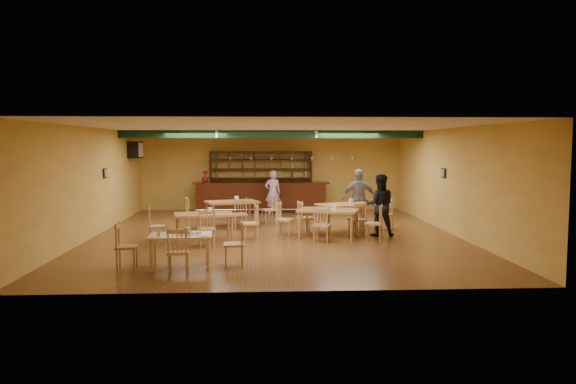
{
  "coord_description": "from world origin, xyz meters",
  "views": [
    {
      "loc": [
        -0.41,
        -15.2,
        2.53
      ],
      "look_at": [
        0.4,
        0.6,
        1.15
      ],
      "focal_mm": 33.9,
      "sensor_mm": 36.0,
      "label": 1
    }
  ],
  "objects": [
    {
      "name": "side_plate",
      "position": [
        -1.56,
        -4.21,
        0.69
      ],
      "size": [
        0.23,
        0.23,
        0.01
      ],
      "primitive_type": "cylinder",
      "rotation": [
        0.0,
        0.0,
        0.07
      ],
      "color": "white",
      "rests_on": "near_table"
    },
    {
      "name": "dining_table_c",
      "position": [
        -1.88,
        -1.13,
        0.38
      ],
      "size": [
        1.65,
        1.17,
        0.75
      ],
      "primitive_type": "cube",
      "rotation": [
        0.0,
        0.0,
        0.19
      ],
      "color": "#915B33",
      "rests_on": "ground"
    },
    {
      "name": "patron_bar",
      "position": [
        0.04,
        4.33,
        0.8
      ],
      "size": [
        0.65,
        0.49,
        1.6
      ],
      "primitive_type": "imported",
      "rotation": [
        0.0,
        0.0,
        3.34
      ],
      "color": "#7E4698",
      "rests_on": "ground"
    },
    {
      "name": "picture_left",
      "position": [
        -4.97,
        1.0,
        1.7
      ],
      "size": [
        0.04,
        0.34,
        0.28
      ],
      "primitive_type": "cube",
      "color": "black",
      "rests_on": "wall_left"
    },
    {
      "name": "floor",
      "position": [
        0.0,
        0.0,
        0.0
      ],
      "size": [
        12.0,
        12.0,
        0.0
      ],
      "primitive_type": "plane",
      "color": "brown",
      "rests_on": "ground"
    },
    {
      "name": "picture_right",
      "position": [
        4.97,
        0.5,
        1.7
      ],
      "size": [
        0.04,
        0.34,
        0.28
      ],
      "primitive_type": "cube",
      "color": "black",
      "rests_on": "wall_right"
    },
    {
      "name": "dining_table_b",
      "position": [
        2.08,
        0.38,
        0.41
      ],
      "size": [
        1.83,
        1.38,
        0.81
      ],
      "primitive_type": "cube",
      "rotation": [
        0.0,
        0.0,
        0.28
      ],
      "color": "#915B33",
      "rests_on": "ground"
    },
    {
      "name": "dining_table_d",
      "position": [
        1.43,
        -0.68,
        0.39
      ],
      "size": [
        1.8,
        1.42,
        0.79
      ],
      "primitive_type": "cube",
      "rotation": [
        0.0,
        0.0,
        -0.34
      ],
      "color": "#915B33",
      "rests_on": "ground"
    },
    {
      "name": "near_table",
      "position": [
        -2.06,
        -4.03,
        0.34
      ],
      "size": [
        1.33,
        0.91,
        0.69
      ],
      "primitive_type": "cube",
      "rotation": [
        0.0,
        0.0,
        0.07
      ],
      "color": "tan",
      "rests_on": "ground"
    },
    {
      "name": "track_rail_left",
      "position": [
        -1.8,
        3.4,
        2.94
      ],
      "size": [
        0.05,
        2.5,
        0.05
      ],
      "primitive_type": "cube",
      "color": "silver",
      "rests_on": "ceiling"
    },
    {
      "name": "patron_right_a",
      "position": [
        2.88,
        -0.42,
        0.86
      ],
      "size": [
        0.91,
        0.75,
        1.73
      ],
      "primitive_type": "imported",
      "rotation": [
        0.0,
        0.0,
        3.03
      ],
      "color": "black",
      "rests_on": "ground"
    },
    {
      "name": "ac_unit",
      "position": [
        -4.8,
        4.2,
        2.35
      ],
      "size": [
        0.34,
        0.7,
        0.48
      ],
      "primitive_type": "cube",
      "color": "silver",
      "rests_on": "wall_left"
    },
    {
      "name": "track_rail_right",
      "position": [
        1.4,
        3.4,
        2.94
      ],
      "size": [
        0.05,
        2.5,
        0.05
      ],
      "primitive_type": "cube",
      "color": "silver",
      "rests_on": "ceiling"
    },
    {
      "name": "patron_right_b",
      "position": [
        2.63,
        1.32,
        0.89
      ],
      "size": [
        1.05,
        0.45,
        1.78
      ],
      "primitive_type": "imported",
      "rotation": [
        0.0,
        0.0,
        3.16
      ],
      "color": "slate",
      "rests_on": "ground"
    },
    {
      "name": "ceiling_beam",
      "position": [
        0.0,
        2.8,
        2.87
      ],
      "size": [
        10.0,
        0.3,
        0.25
      ],
      "primitive_type": "cube",
      "color": "black",
      "rests_on": "ceiling"
    },
    {
      "name": "dining_table_a",
      "position": [
        -1.3,
        1.67,
        0.39
      ],
      "size": [
        1.79,
        1.41,
        0.78
      ],
      "primitive_type": "cube",
      "rotation": [
        0.0,
        0.0,
        0.35
      ],
      "color": "#915B33",
      "rests_on": "ground"
    },
    {
      "name": "parmesan_shaker",
      "position": [
        -2.47,
        -4.17,
        0.74
      ],
      "size": [
        0.08,
        0.08,
        0.11
      ],
      "primitive_type": "cylinder",
      "rotation": [
        0.0,
        0.0,
        0.07
      ],
      "color": "#EAE5C6",
      "rests_on": "near_table"
    },
    {
      "name": "pizza_server",
      "position": [
        -1.83,
        -3.98,
        0.7
      ],
      "size": [
        0.32,
        0.25,
        0.0
      ],
      "primitive_type": "cube",
      "rotation": [
        0.0,
        0.0,
        -0.58
      ],
      "color": "silver",
      "rests_on": "pizza_tray"
    },
    {
      "name": "napkin_stack",
      "position": [
        -1.74,
        -3.85,
        0.7
      ],
      "size": [
        0.21,
        0.16,
        0.03
      ],
      "primitive_type": "cube",
      "rotation": [
        0.0,
        0.0,
        -0.04
      ],
      "color": "white",
      "rests_on": "near_table"
    },
    {
      "name": "poinsettia",
      "position": [
        -2.48,
        5.15,
        1.35
      ],
      "size": [
        0.31,
        0.31,
        0.43
      ],
      "primitive_type": "imported",
      "rotation": [
        0.0,
        0.0,
        0.35
      ],
      "color": "maroon",
      "rests_on": "bar_counter"
    },
    {
      "name": "bar_counter",
      "position": [
        -0.38,
        5.15,
        0.56
      ],
      "size": [
        5.08,
        0.85,
        1.13
      ],
      "primitive_type": "cube",
      "color": "black",
      "rests_on": "ground"
    },
    {
      "name": "pizza_tray",
      "position": [
        -1.97,
        -4.03,
        0.69
      ],
      "size": [
        0.47,
        0.47,
        0.01
      ],
      "primitive_type": "cylinder",
      "rotation": [
        0.0,
        0.0,
        0.19
      ],
      "color": "silver",
      "rests_on": "near_table"
    },
    {
      "name": "back_bar_hutch",
      "position": [
        -0.38,
        5.78,
        1.14
      ],
      "size": [
        3.93,
        0.4,
        2.28
      ],
      "primitive_type": "cube",
      "color": "black",
      "rests_on": "ground"
    }
  ]
}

